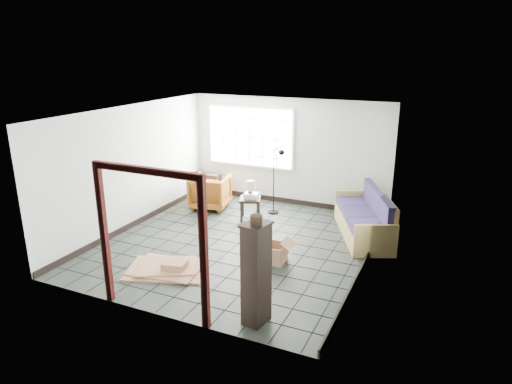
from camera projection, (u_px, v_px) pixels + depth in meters
The scene contains 15 objects.
ground at pixel (238, 243), 9.05m from camera, with size 5.50×5.50×0.00m, color black.
room_shell at pixel (238, 161), 8.57m from camera, with size 5.02×5.52×2.61m.
window_panel at pixel (250, 137), 11.31m from camera, with size 2.32×0.08×1.52m.
doorway_trim at pixel (150, 224), 6.29m from camera, with size 1.80×0.08×2.20m.
futon_sofa at pixel (366, 220), 9.34m from camera, with size 1.62×2.29×0.95m.
armchair at pixel (210, 190), 10.96m from camera, with size 0.85×0.80×0.88m, color brown.
side_table at pixel (250, 202), 10.22m from camera, with size 0.59×0.59×0.50m.
table_lamp at pixel (250, 186), 10.14m from camera, with size 0.32×0.32×0.40m.
projector at pixel (251, 196), 10.19m from camera, with size 0.35×0.30×0.11m.
floor_lamp at pixel (277, 178), 10.39m from camera, with size 0.43×0.33×1.63m.
console_shelf at pixel (206, 184), 11.89m from camera, with size 0.80×0.33×0.61m.
tall_shelf at pixel (256, 273), 6.24m from camera, with size 0.38×0.45×1.50m.
pot at pixel (256, 220), 5.97m from camera, with size 0.17×0.17×0.12m.
open_box at pixel (271, 252), 8.27m from camera, with size 0.83×0.43×0.46m.
cardboard_pile at pixel (168, 268), 7.94m from camera, with size 1.59×1.35×0.20m.
Camera 1 is at (3.76, -7.43, 3.70)m, focal length 32.00 mm.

